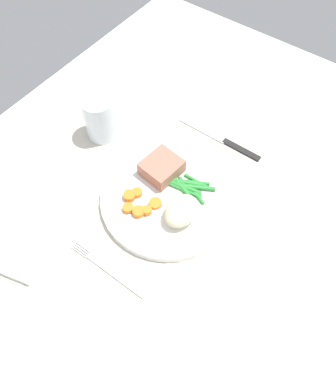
# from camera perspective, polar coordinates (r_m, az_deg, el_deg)

# --- Properties ---
(dining_table) EXTENTS (1.20, 0.90, 0.02)m
(dining_table) POSITION_cam_1_polar(r_m,az_deg,el_deg) (0.77, -0.55, -2.28)
(dining_table) COLOR beige
(dining_table) RESTS_ON ground
(dinner_plate) EXTENTS (0.27, 0.27, 0.02)m
(dinner_plate) POSITION_cam_1_polar(r_m,az_deg,el_deg) (0.77, 0.00, -0.73)
(dinner_plate) COLOR white
(dinner_plate) RESTS_ON dining_table
(meat_portion) EXTENTS (0.08, 0.08, 0.03)m
(meat_portion) POSITION_cam_1_polar(r_m,az_deg,el_deg) (0.78, -0.94, 3.62)
(meat_portion) COLOR #A86B56
(meat_portion) RESTS_ON dinner_plate
(mashed_potatoes) EXTENTS (0.07, 0.06, 0.04)m
(mashed_potatoes) POSITION_cam_1_polar(r_m,az_deg,el_deg) (0.72, 1.99, -2.79)
(mashed_potatoes) COLOR beige
(mashed_potatoes) RESTS_ON dinner_plate
(carrot_slices) EXTENTS (0.06, 0.07, 0.01)m
(carrot_slices) POSITION_cam_1_polar(r_m,az_deg,el_deg) (0.74, -4.36, -1.71)
(carrot_slices) COLOR orange
(carrot_slices) RESTS_ON dinner_plate
(green_beans) EXTENTS (0.06, 0.10, 0.01)m
(green_beans) POSITION_cam_1_polar(r_m,az_deg,el_deg) (0.77, 2.94, 0.80)
(green_beans) COLOR #2D8C38
(green_beans) RESTS_ON dinner_plate
(fork) EXTENTS (0.01, 0.17, 0.00)m
(fork) POSITION_cam_1_polar(r_m,az_deg,el_deg) (0.71, -8.77, -11.27)
(fork) COLOR silver
(fork) RESTS_ON dining_table
(knife) EXTENTS (0.02, 0.21, 0.01)m
(knife) POSITION_cam_1_polar(r_m,az_deg,el_deg) (0.87, 7.77, 7.73)
(knife) COLOR black
(knife) RESTS_ON dining_table
(water_glass) EXTENTS (0.07, 0.07, 0.10)m
(water_glass) POSITION_cam_1_polar(r_m,az_deg,el_deg) (0.86, -9.90, 10.37)
(water_glass) COLOR silver
(water_glass) RESTS_ON dining_table
(napkin) EXTENTS (0.15, 0.15, 0.01)m
(napkin) POSITION_cam_1_polar(r_m,az_deg,el_deg) (0.77, -21.17, -7.18)
(napkin) COLOR white
(napkin) RESTS_ON dining_table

